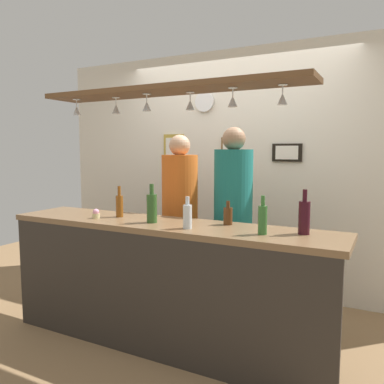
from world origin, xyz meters
TOP-DOWN VIEW (x-y plane):
  - ground_plane at (0.00, 0.00)m, footprint 8.00×8.00m
  - back_wall at (0.00, 1.10)m, footprint 4.40×0.06m
  - bar_counter at (0.00, -0.50)m, footprint 2.70×0.55m
  - overhead_glass_rack at (0.00, -0.30)m, footprint 2.20×0.36m
  - hanging_wineglass_far_left at (-0.89, -0.33)m, footprint 0.07×0.07m
  - hanging_wineglass_left at (-0.52, -0.27)m, footprint 0.07×0.07m
  - hanging_wineglass_center_left at (-0.18, -0.32)m, footprint 0.07×0.07m
  - hanging_wineglass_center at (0.16, -0.24)m, footprint 0.07×0.07m
  - hanging_wineglass_center_right at (0.52, -0.29)m, footprint 0.07×0.07m
  - hanging_wineglass_right at (0.86, -0.26)m, footprint 0.07×0.07m
  - person_middle_orange_shirt at (-0.24, 0.31)m, footprint 0.34×0.34m
  - person_right_teal_shirt at (0.30, 0.31)m, footprint 0.34×0.34m
  - bottle_soda_clear at (0.26, -0.47)m, footprint 0.06×0.06m
  - bottle_champagne_green at (-0.09, -0.39)m, footprint 0.08×0.08m
  - bottle_beer_green_import at (0.79, -0.41)m, footprint 0.06×0.06m
  - bottle_wine_dark_red at (1.03, -0.28)m, footprint 0.08×0.08m
  - bottle_beer_brown_stubby at (0.46, -0.20)m, footprint 0.07×0.07m
  - bottle_beer_amber_tall at (-0.47, -0.30)m, footprint 0.06×0.06m
  - cupcake at (-0.61, -0.44)m, footprint 0.06×0.06m
  - picture_frame_crest at (-0.04, 1.06)m, footprint 0.18×0.02m
  - picture_frame_lower_pair at (0.58, 1.06)m, footprint 0.30×0.02m
  - picture_frame_caricature at (-0.74, 1.06)m, footprint 0.26×0.02m
  - wall_clock at (-0.34, 1.05)m, footprint 0.22×0.03m

SIDE VIEW (x-z plane):
  - ground_plane at x=0.00m, z-range 0.00..0.00m
  - bar_counter at x=0.00m, z-range 0.17..1.15m
  - person_middle_orange_shirt at x=-0.24m, z-range 0.17..1.85m
  - cupcake at x=-0.61m, z-range 0.97..1.05m
  - bottle_beer_brown_stubby at x=0.46m, z-range 0.95..1.13m
  - person_right_teal_shirt at x=0.30m, z-range 0.18..1.91m
  - bottle_soda_clear at x=0.26m, z-range 0.95..1.18m
  - bottle_beer_amber_tall at x=-0.47m, z-range 0.94..1.20m
  - bottle_beer_green_import at x=0.79m, z-range 0.95..1.21m
  - bottle_wine_dark_red at x=1.03m, z-range 0.94..1.24m
  - bottle_champagne_green at x=-0.09m, z-range 0.94..1.24m
  - back_wall at x=0.00m, z-range 0.00..2.60m
  - picture_frame_lower_pair at x=0.58m, z-range 1.42..1.60m
  - picture_frame_crest at x=-0.04m, z-range 1.41..1.67m
  - picture_frame_caricature at x=-0.74m, z-range 1.38..1.72m
  - hanging_wineglass_far_left at x=-0.89m, z-range 1.81..1.94m
  - hanging_wineglass_left at x=-0.52m, z-range 1.81..1.94m
  - hanging_wineglass_center_left at x=-0.18m, z-range 1.81..1.94m
  - hanging_wineglass_center at x=0.16m, z-range 1.81..1.94m
  - hanging_wineglass_center_right at x=0.52m, z-range 1.81..1.94m
  - hanging_wineglass_right at x=0.86m, z-range 1.81..1.94m
  - overhead_glass_rack at x=0.00m, z-range 1.96..2.00m
  - wall_clock at x=-0.34m, z-range 1.95..2.17m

